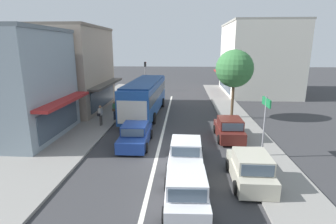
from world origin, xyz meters
TOP-DOWN VIEW (x-y plane):
  - ground_plane at (0.00, 0.00)m, footprint 140.00×140.00m
  - lane_centre_line at (0.00, 4.00)m, footprint 0.20×28.00m
  - sidewalk_left at (-6.80, 6.00)m, footprint 5.20×44.00m
  - kerb_right at (6.20, 6.00)m, footprint 2.80×44.00m
  - shopfront_corner_near at (-10.18, 1.53)m, footprint 7.37×7.10m
  - shopfront_mid_block at (-10.18, 9.95)m, footprint 8.40×9.15m
  - building_right_far at (11.48, 21.22)m, footprint 9.59×11.55m
  - city_bus at (-2.06, 8.50)m, footprint 3.04×10.94m
  - hatchback_behind_bus_near at (1.67, -6.08)m, footprint 1.90×3.75m
  - sedan_behind_bus_mid at (-1.58, 0.57)m, footprint 1.92×4.21m
  - sedan_queue_far_back at (1.69, -2.23)m, footprint 1.97×4.24m
  - parked_hatchback_kerb_front at (4.69, -4.00)m, footprint 1.85×3.72m
  - parked_hatchback_kerb_second at (4.72, 2.13)m, footprint 1.86×3.72m
  - traffic_light_downstreet at (-3.98, 21.95)m, footprint 0.33×0.24m
  - directional_road_sign at (6.12, -0.94)m, footprint 0.10×1.40m
  - street_tree_right at (5.87, 7.60)m, footprint 3.24×3.24m
  - pedestrian_with_handbag_near at (-4.40, 6.07)m, footprint 0.27×0.65m
  - pedestrian_browsing_midblock at (-5.07, 4.35)m, footprint 0.32×0.66m

SIDE VIEW (x-z plane):
  - ground_plane at x=0.00m, z-range 0.00..0.00m
  - lane_centre_line at x=0.00m, z-range 0.00..0.01m
  - kerb_right at x=6.20m, z-range 0.00..0.12m
  - sidewalk_left at x=-6.80m, z-range 0.00..0.14m
  - sedan_behind_bus_mid at x=-1.58m, z-range -0.07..1.40m
  - sedan_queue_far_back at x=1.69m, z-range -0.07..1.40m
  - hatchback_behind_bus_near at x=1.67m, z-range -0.06..1.48m
  - parked_hatchback_kerb_front at x=4.69m, z-range -0.06..1.48m
  - parked_hatchback_kerb_second at x=4.72m, z-range -0.06..1.48m
  - pedestrian_with_handbag_near at x=-4.40m, z-range 0.25..1.88m
  - pedestrian_browsing_midblock at x=-5.07m, z-range 0.25..1.88m
  - city_bus at x=-2.06m, z-range 0.27..3.49m
  - directional_road_sign at x=6.12m, z-range 0.88..4.48m
  - traffic_light_downstreet at x=-3.98m, z-range 0.75..4.95m
  - shopfront_corner_near at x=-10.18m, z-range -0.01..7.53m
  - shopfront_mid_block at x=-10.18m, z-range -0.01..8.18m
  - street_tree_right at x=5.87m, z-range 1.40..7.47m
  - building_right_far at x=11.48m, z-range -0.01..9.42m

